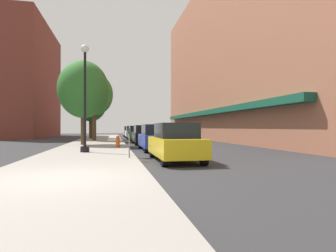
{
  "coord_description": "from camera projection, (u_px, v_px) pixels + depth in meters",
  "views": [
    {
      "loc": [
        1.29,
        -7.74,
        1.47
      ],
      "look_at": [
        7.19,
        21.15,
        1.62
      ],
      "focal_mm": 29.44,
      "sensor_mm": 36.0,
      "label": 1
    }
  ],
  "objects": [
    {
      "name": "parking_meter_near",
      "position": [
        129.0,
        139.0,
        12.21
      ],
      "size": [
        0.14,
        0.09,
        1.31
      ],
      "color": "slate",
      "rests_on": "sidewalk_slab"
    },
    {
      "name": "car_silver",
      "position": [
        129.0,
        132.0,
        44.07
      ],
      "size": [
        1.8,
        4.3,
        1.66
      ],
      "rotation": [
        0.0,
        0.0,
        0.03
      ],
      "color": "black",
      "rests_on": "ground"
    },
    {
      "name": "tree_mid",
      "position": [
        94.0,
        95.0,
        28.67
      ],
      "size": [
        3.84,
        3.84,
        7.01
      ],
      "color": "#4C3823",
      "rests_on": "sidewalk_slab"
    },
    {
      "name": "building_right_brick",
      "position": [
        232.0,
        57.0,
        31.93
      ],
      "size": [
        6.8,
        40.0,
        19.27
      ],
      "color": "#9E6047",
      "rests_on": "ground"
    },
    {
      "name": "car_blue",
      "position": [
        155.0,
        138.0,
        17.51
      ],
      "size": [
        1.8,
        4.3,
        1.66
      ],
      "rotation": [
        0.0,
        0.0,
        -0.0
      ],
      "color": "black",
      "rests_on": "ground"
    },
    {
      "name": "car_yellow",
      "position": [
        175.0,
        143.0,
        12.01
      ],
      "size": [
        1.8,
        4.3,
        1.66
      ],
      "rotation": [
        0.0,
        0.0,
        0.01
      ],
      "color": "black",
      "rests_on": "ground"
    },
    {
      "name": "tree_near",
      "position": [
        91.0,
        104.0,
        33.91
      ],
      "size": [
        3.84,
        3.84,
        6.52
      ],
      "color": "#422D1E",
      "rests_on": "sidewalk_slab"
    },
    {
      "name": "sidewalk_slab",
      "position": [
        98.0,
        142.0,
        25.94
      ],
      "size": [
        4.8,
        50.0,
        0.12
      ],
      "primitive_type": "cube",
      "color": "gray",
      "rests_on": "ground"
    },
    {
      "name": "car_green",
      "position": [
        136.0,
        133.0,
        30.97
      ],
      "size": [
        1.8,
        4.3,
        1.66
      ],
      "rotation": [
        0.0,
        0.0,
        -0.0
      ],
      "color": "black",
      "rests_on": "ground"
    },
    {
      "name": "car_black",
      "position": [
        144.0,
        135.0,
        23.84
      ],
      "size": [
        1.8,
        4.3,
        1.66
      ],
      "rotation": [
        0.0,
        0.0,
        -0.02
      ],
      "color": "black",
      "rests_on": "ground"
    },
    {
      "name": "building_far_background",
      "position": [
        29.0,
        82.0,
        41.41
      ],
      "size": [
        6.8,
        18.0,
        16.68
      ],
      "color": "brown",
      "rests_on": "ground"
    },
    {
      "name": "car_white",
      "position": [
        132.0,
        132.0,
        37.43
      ],
      "size": [
        1.8,
        4.3,
        1.66
      ],
      "rotation": [
        0.0,
        0.0,
        0.01
      ],
      "color": "black",
      "rests_on": "ground"
    },
    {
      "name": "tree_far",
      "position": [
        83.0,
        90.0,
        21.6
      ],
      "size": [
        3.91,
        3.91,
        6.59
      ],
      "color": "#4C3823",
      "rests_on": "sidewalk_slab"
    },
    {
      "name": "ground_plane",
      "position": [
        141.0,
        143.0,
        25.76
      ],
      "size": [
        90.0,
        90.0,
        0.0
      ],
      "primitive_type": "plane",
      "color": "#2D2D30"
    },
    {
      "name": "lamppost",
      "position": [
        85.0,
        96.0,
        15.07
      ],
      "size": [
        0.48,
        0.48,
        5.9
      ],
      "color": "black",
      "rests_on": "sidewalk_slab"
    },
    {
      "name": "fire_hydrant",
      "position": [
        118.0,
        141.0,
        18.64
      ],
      "size": [
        0.33,
        0.26,
        0.79
      ],
      "color": "#E05614",
      "rests_on": "sidewalk_slab"
    }
  ]
}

